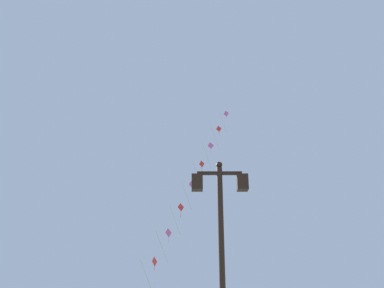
{
  "coord_description": "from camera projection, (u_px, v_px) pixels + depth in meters",
  "views": [
    {
      "loc": [
        0.86,
        -0.03,
        1.54
      ],
      "look_at": [
        0.82,
        14.13,
        7.41
      ],
      "focal_mm": 38.15,
      "sensor_mm": 36.0,
      "label": 1
    }
  ],
  "objects": [
    {
      "name": "twin_lantern_lamp_post",
      "position": [
        222.0,
        223.0,
        9.9
      ],
      "size": [
        1.42,
        0.28,
        5.14
      ],
      "color": "black",
      "rests_on": "ground_plane"
    },
    {
      "name": "kite_train",
      "position": [
        188.0,
        194.0,
        22.46
      ],
      "size": [
        5.76,
        7.03,
        14.42
      ],
      "color": "brown",
      "rests_on": "ground_plane"
    }
  ]
}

